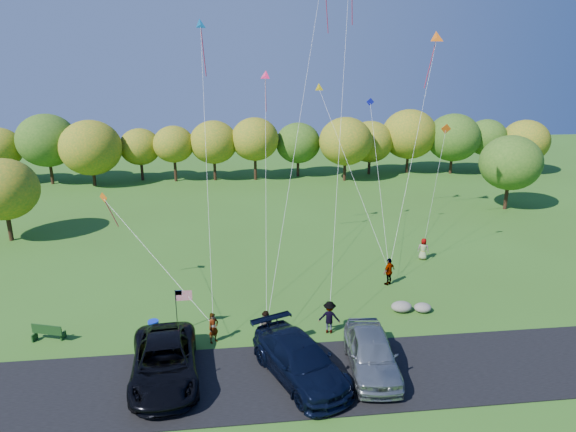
# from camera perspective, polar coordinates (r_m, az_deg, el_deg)

# --- Properties ---
(ground) EXTENTS (140.00, 140.00, 0.00)m
(ground) POSITION_cam_1_polar(r_m,az_deg,el_deg) (29.21, 1.44, -13.04)
(ground) COLOR #325C1A
(ground) RESTS_ON ground
(asphalt_lane) EXTENTS (44.00, 6.00, 0.06)m
(asphalt_lane) POSITION_cam_1_polar(r_m,az_deg,el_deg) (25.86, 2.74, -17.42)
(asphalt_lane) COLOR black
(asphalt_lane) RESTS_ON ground
(treeline) EXTENTS (75.93, 27.27, 8.34)m
(treeline) POSITION_cam_1_polar(r_m,az_deg,el_deg) (61.63, -3.60, 7.83)
(treeline) COLOR #3B2315
(treeline) RESTS_ON ground
(minivan_dark) EXTENTS (3.64, 6.86, 1.84)m
(minivan_dark) POSITION_cam_1_polar(r_m,az_deg,el_deg) (25.81, -13.58, -15.49)
(minivan_dark) COLOR black
(minivan_dark) RESTS_ON asphalt_lane
(minivan_navy) EXTENTS (4.86, 6.99, 1.88)m
(minivan_navy) POSITION_cam_1_polar(r_m,az_deg,el_deg) (25.22, 1.33, -15.74)
(minivan_navy) COLOR black
(minivan_navy) RESTS_ON asphalt_lane
(minivan_silver) EXTENTS (2.77, 5.84, 1.93)m
(minivan_silver) POSITION_cam_1_polar(r_m,az_deg,el_deg) (26.03, 9.28, -14.78)
(minivan_silver) COLOR gray
(minivan_silver) RESTS_ON asphalt_lane
(flyer_a) EXTENTS (0.74, 0.70, 1.71)m
(flyer_a) POSITION_cam_1_polar(r_m,az_deg,el_deg) (28.40, -8.29, -12.19)
(flyer_a) COLOR #4C4C59
(flyer_a) RESTS_ON ground
(flyer_b) EXTENTS (1.15, 1.04, 1.95)m
(flyer_b) POSITION_cam_1_polar(r_m,az_deg,el_deg) (27.85, -2.40, -12.36)
(flyer_b) COLOR #4C4C59
(flyer_b) RESTS_ON ground
(flyer_c) EXTENTS (1.34, 0.98, 1.87)m
(flyer_c) POSITION_cam_1_polar(r_m,az_deg,el_deg) (29.07, 4.62, -11.14)
(flyer_c) COLOR #4C4C59
(flyer_c) RESTS_ON ground
(flyer_d) EXTENTS (1.17, 1.03, 1.89)m
(flyer_d) POSITION_cam_1_polar(r_m,az_deg,el_deg) (35.31, 11.16, -6.06)
(flyer_d) COLOR #4C4C59
(flyer_d) RESTS_ON ground
(flyer_e) EXTENTS (0.97, 0.87, 1.67)m
(flyer_e) POSITION_cam_1_polar(r_m,az_deg,el_deg) (40.20, 14.80, -3.56)
(flyer_e) COLOR #4C4C59
(flyer_e) RESTS_ON ground
(park_bench) EXTENTS (1.74, 0.82, 0.99)m
(park_bench) POSITION_cam_1_polar(r_m,az_deg,el_deg) (31.21, -25.15, -11.60)
(park_bench) COLOR #153613
(park_bench) RESTS_ON ground
(trash_barrel) EXTENTS (0.58, 0.58, 0.87)m
(trash_barrel) POSITION_cam_1_polar(r_m,az_deg,el_deg) (29.88, -14.70, -11.94)
(trash_barrel) COLOR #0D2BC6
(trash_barrel) RESTS_ON ground
(flag_assembly) EXTENTS (0.94, 0.61, 2.53)m
(flag_assembly) POSITION_cam_1_polar(r_m,az_deg,el_deg) (29.26, -11.83, -9.15)
(flag_assembly) COLOR black
(flag_assembly) RESTS_ON ground
(boulder_near) EXTENTS (1.25, 0.98, 0.63)m
(boulder_near) POSITION_cam_1_polar(r_m,az_deg,el_deg) (32.17, 12.50, -9.81)
(boulder_near) COLOR gray
(boulder_near) RESTS_ON ground
(boulder_far) EXTENTS (1.05, 0.87, 0.55)m
(boulder_far) POSITION_cam_1_polar(r_m,az_deg,el_deg) (32.45, 14.74, -9.82)
(boulder_far) COLOR gray
(boulder_far) RESTS_ON ground
(kites_aloft) EXTENTS (23.96, 9.10, 17.01)m
(kites_aloft) POSITION_cam_1_polar(r_m,az_deg,el_deg) (39.17, 5.26, 21.96)
(kites_aloft) COLOR orange
(kites_aloft) RESTS_ON ground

